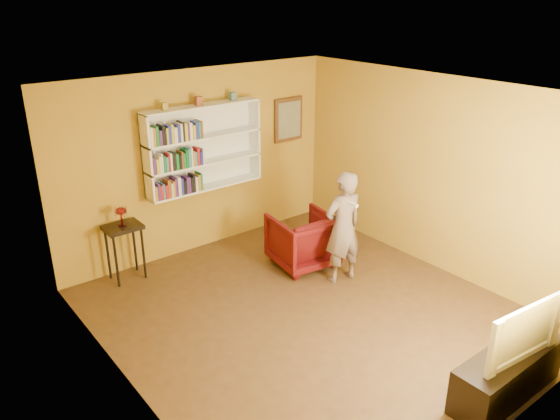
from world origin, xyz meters
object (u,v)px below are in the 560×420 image
object	(u,v)px
ruby_lustre	(121,213)
tv_cabinet	(507,374)
bookshelf	(202,147)
television	(516,328)
armchair	(303,240)
person	(343,228)
console_table	(123,235)

from	to	relation	value
ruby_lustre	tv_cabinet	xyz separation A→B (m)	(1.95, -4.50, -0.73)
ruby_lustre	tv_cabinet	size ratio (longest dim) A/B	0.19
bookshelf	television	world-z (taller)	bookshelf
armchair	bookshelf	bearing A→B (deg)	-51.39
bookshelf	ruby_lustre	xyz separation A→B (m)	(-1.37, -0.16, -0.62)
bookshelf	armchair	xyz separation A→B (m)	(0.78, -1.35, -1.21)
ruby_lustre	television	distance (m)	4.91
television	tv_cabinet	bearing A→B (deg)	0.00
bookshelf	person	distance (m)	2.35
tv_cabinet	television	bearing A→B (deg)	0.00
bookshelf	tv_cabinet	distance (m)	4.89
ruby_lustre	bookshelf	bearing A→B (deg)	6.67
console_table	television	world-z (taller)	television
bookshelf	ruby_lustre	size ratio (longest dim) A/B	7.03
console_table	person	size ratio (longest dim) A/B	0.51
bookshelf	television	bearing A→B (deg)	-82.90
person	tv_cabinet	distance (m)	2.72
bookshelf	tv_cabinet	size ratio (longest dim) A/B	1.32
armchair	tv_cabinet	bearing A→B (deg)	94.95
console_table	armchair	world-z (taller)	console_table
armchair	television	distance (m)	3.34
ruby_lustre	television	world-z (taller)	television
console_table	ruby_lustre	xyz separation A→B (m)	(0.00, -0.00, 0.32)
tv_cabinet	television	size ratio (longest dim) A/B	1.34
bookshelf	television	distance (m)	4.77
ruby_lustre	person	xyz separation A→B (m)	(2.28, -1.85, -0.20)
console_table	bookshelf	bearing A→B (deg)	6.67
ruby_lustre	tv_cabinet	bearing A→B (deg)	-66.62
bookshelf	console_table	xyz separation A→B (m)	(-1.37, -0.16, -0.94)
bookshelf	tv_cabinet	xyz separation A→B (m)	(0.58, -4.66, -1.35)
person	television	bearing A→B (deg)	90.02
ruby_lustre	console_table	bearing A→B (deg)	116.57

